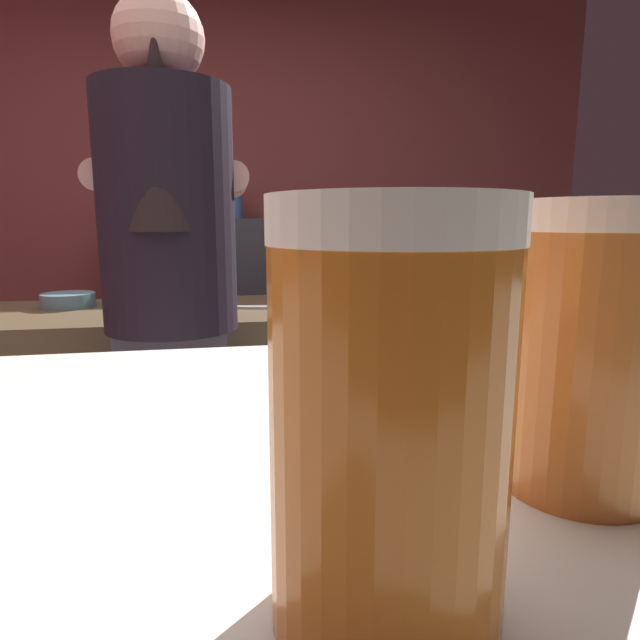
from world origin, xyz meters
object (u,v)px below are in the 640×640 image
Objects in this scene: pint_glass_near at (588,349)px; chefs_knife at (266,307)px; bottle_hot_sauce at (163,201)px; pint_glass_far at (389,420)px; bartender at (171,292)px; knife_block at (400,276)px; bottle_soy at (147,207)px; mixing_bowl at (68,300)px; bottle_olive_oil at (236,201)px.

chefs_knife is at bearing 90.56° from pint_glass_near.
chefs_knife is 0.91× the size of bottle_hot_sauce.
bottle_hot_sauce is at bearing 96.39° from pint_glass_far.
chefs_knife is at bearing -32.95° from bartender.
knife_block is 1.56× the size of bottle_soy.
knife_block is at bearing 73.94° from pint_glass_near.
chefs_knife is at bearing -69.71° from bottle_soy.
mixing_bowl is at bearing -99.74° from bottle_hot_sauce.
knife_block is at bearing -71.05° from bottle_olive_oil.
knife_block is 1.68m from pint_glass_near.
mixing_bowl is (-1.16, 0.18, -0.08)m from knife_block.
chefs_knife is 1.33× the size of bottle_soy.
bottle_soy is (-0.56, 1.51, 0.38)m from chefs_knife.
pint_glass_near is 1.02× the size of pint_glass_far.
chefs_knife is (-0.48, 0.02, -0.10)m from knife_block.
bottle_soy is (-1.04, 1.53, 0.28)m from knife_block.
pint_glass_far is at bearing -72.77° from mixing_bowl.
bottle_olive_oil is 1.48× the size of bottle_soy.
bottle_olive_oil is 1.02× the size of bottle_hot_sauce.
bottle_olive_oil is at bearing 64.45° from mixing_bowl.
pint_glass_near is at bearing -88.96° from bottle_olive_oil.
bottle_olive_oil is at bearing 108.95° from knife_block.
bottle_hot_sauce is (-0.18, 1.86, 0.30)m from bartender.
mixing_bowl is 1.28× the size of pint_glass_near.
bottle_hot_sauce is (-0.94, 1.47, 0.31)m from knife_block.
mixing_bowl reaches higher than chefs_knife.
bottle_hot_sauce reaches higher than mixing_bowl.
bottle_soy is at bearing 178.25° from bottle_olive_oil.
bottle_olive_oil reaches higher than pint_glass_far.
pint_glass_near is at bearing -79.62° from bottle_soy.
bottle_olive_oil reaches higher than knife_block.
bartender is at bearing -112.87° from chefs_knife.
bartender is at bearing -81.74° from bottle_soy.
bottle_soy reaches higher than pint_glass_near.
bottle_hot_sauce reaches higher than bottle_soy.
bartender reaches higher than bottle_soy.
knife_block reaches higher than chefs_knife.
knife_block is 1.78m from pint_glass_far.
bartender is at bearing 103.63° from pint_glass_near.
pint_glass_near is 0.78× the size of bottle_soy.
bartender reaches higher than bottle_olive_oil.
chefs_knife is at bearing 177.78° from knife_block.
knife_block is at bearing -57.51° from bottle_hot_sauce.
pint_glass_far is 0.51× the size of bottle_olive_oil.
bottle_soy is at bearing 100.38° from pint_glass_near.
knife_block is at bearing -61.31° from bartender.
pint_glass_near is 0.52× the size of bottle_olive_oil.
bottle_hot_sauce is (-0.47, 3.08, 0.18)m from pint_glass_near.
mixing_bowl is 1.31× the size of pint_glass_far.
mixing_bowl is at bearing 171.38° from knife_block.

